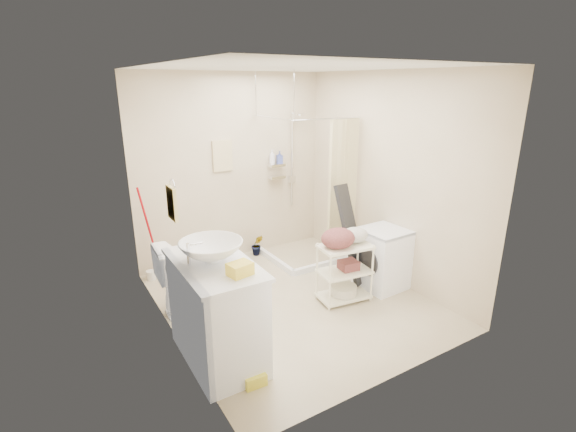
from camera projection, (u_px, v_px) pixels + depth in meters
name	position (u px, v px, depth m)	size (l,w,h in m)	color
floor	(293.00, 300.00, 4.92)	(3.20, 3.20, 0.00)	#C5B794
ceiling	(294.00, 67.00, 4.13)	(2.80, 3.20, 0.04)	silver
wall_back	(233.00, 169.00, 5.82)	(2.80, 0.04, 2.60)	beige
wall_front	(403.00, 239.00, 3.23)	(2.80, 0.04, 2.60)	beige
wall_left	(165.00, 214.00, 3.83)	(0.04, 3.20, 2.60)	beige
wall_right	(388.00, 179.00, 5.22)	(0.04, 3.20, 2.60)	beige
vanity	(217.00, 312.00, 3.75)	(0.62, 1.10, 0.97)	silver
sink	(211.00, 251.00, 3.59)	(0.55, 0.55, 0.19)	white
counter_basket	(240.00, 269.00, 3.36)	(0.19, 0.15, 0.10)	yellow
floor_basket	(254.00, 377.00, 3.54)	(0.27, 0.21, 0.15)	yellow
toilet	(194.00, 276.00, 4.63)	(0.45, 0.79, 0.81)	white
mop	(147.00, 234.00, 5.25)	(0.12, 0.12, 1.26)	#9E030C
potted_plant_a	(227.00, 252.00, 5.90)	(0.17, 0.12, 0.32)	brown
potted_plant_b	(257.00, 245.00, 6.17)	(0.17, 0.14, 0.32)	brown
hanging_towel	(222.00, 156.00, 5.67)	(0.28, 0.03, 0.42)	beige
towel_ring	(172.00, 201.00, 3.62)	(0.04, 0.22, 0.34)	#EFD987
tp_holder	(173.00, 269.00, 4.07)	(0.08, 0.12, 0.14)	white
shower	(305.00, 187.00, 5.88)	(1.10, 1.10, 2.10)	white
shampoo_bottle_a	(272.00, 157.00, 6.01)	(0.08, 0.08, 0.21)	white
shampoo_bottle_b	(280.00, 157.00, 6.08)	(0.08, 0.08, 0.18)	#3E4A97
washing_machine	(382.00, 258.00, 5.16)	(0.51, 0.53, 0.75)	white
laundry_rack	(345.00, 267.00, 4.82)	(0.60, 0.35, 0.82)	white
ironing_board	(351.00, 234.00, 5.18)	(0.37, 0.11, 1.31)	black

